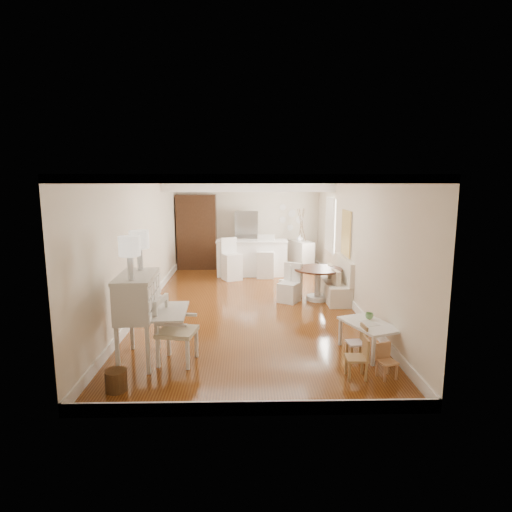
{
  "coord_description": "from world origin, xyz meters",
  "views": [
    {
      "loc": [
        -0.06,
        -9.13,
        2.73
      ],
      "look_at": [
        0.16,
        0.3,
        1.07
      ],
      "focal_mm": 30.0,
      "sensor_mm": 36.0,
      "label": 1
    }
  ],
  "objects_px": {
    "kids_table": "(369,338)",
    "slip_chair_near": "(289,283)",
    "bar_stool_right": "(266,257)",
    "wicker_basket": "(116,381)",
    "sideboard": "(301,256)",
    "gustavian_armchair": "(177,330)",
    "kids_chair_a": "(356,357)",
    "fridge": "(258,240)",
    "secretary_bureau": "(138,318)",
    "pantry_cabinet": "(197,232)",
    "kids_chair_b": "(356,342)",
    "kids_chair_c": "(387,361)",
    "breakfast_counter": "(252,258)",
    "slip_chair_far": "(291,280)",
    "bar_stool_left": "(232,259)",
    "dining_table": "(318,284)"
  },
  "relations": [
    {
      "from": "wicker_basket",
      "to": "breakfast_counter",
      "type": "height_order",
      "value": "breakfast_counter"
    },
    {
      "from": "slip_chair_far",
      "to": "kids_chair_c",
      "type": "bearing_deg",
      "value": 66.3
    },
    {
      "from": "kids_chair_b",
      "to": "bar_stool_right",
      "type": "bearing_deg",
      "value": -174.26
    },
    {
      "from": "bar_stool_right",
      "to": "wicker_basket",
      "type": "bearing_deg",
      "value": -103.68
    },
    {
      "from": "kids_chair_c",
      "to": "slip_chair_far",
      "type": "relative_size",
      "value": 0.61
    },
    {
      "from": "slip_chair_near",
      "to": "pantry_cabinet",
      "type": "bearing_deg",
      "value": 154.71
    },
    {
      "from": "kids_table",
      "to": "kids_chair_c",
      "type": "distance_m",
      "value": 0.91
    },
    {
      "from": "pantry_cabinet",
      "to": "gustavian_armchair",
      "type": "bearing_deg",
      "value": -86.05
    },
    {
      "from": "kids_table",
      "to": "bar_stool_left",
      "type": "xyz_separation_m",
      "value": [
        -2.37,
        5.2,
        0.34
      ]
    },
    {
      "from": "bar_stool_right",
      "to": "sideboard",
      "type": "xyz_separation_m",
      "value": [
        1.13,
        0.91,
        -0.15
      ]
    },
    {
      "from": "kids_chair_b",
      "to": "dining_table",
      "type": "bearing_deg",
      "value": 175.25
    },
    {
      "from": "wicker_basket",
      "to": "kids_chair_c",
      "type": "bearing_deg",
      "value": 4.43
    },
    {
      "from": "slip_chair_far",
      "to": "pantry_cabinet",
      "type": "relative_size",
      "value": 0.35
    },
    {
      "from": "slip_chair_near",
      "to": "pantry_cabinet",
      "type": "height_order",
      "value": "pantry_cabinet"
    },
    {
      "from": "kids_chair_a",
      "to": "breakfast_counter",
      "type": "bearing_deg",
      "value": -166.75
    },
    {
      "from": "breakfast_counter",
      "to": "kids_chair_a",
      "type": "bearing_deg",
      "value": -78.34
    },
    {
      "from": "kids_chair_c",
      "to": "bar_stool_left",
      "type": "xyz_separation_m",
      "value": [
        -2.37,
        6.1,
        0.33
      ]
    },
    {
      "from": "breakfast_counter",
      "to": "bar_stool_left",
      "type": "distance_m",
      "value": 0.8
    },
    {
      "from": "secretary_bureau",
      "to": "fridge",
      "type": "distance_m",
      "value": 7.32
    },
    {
      "from": "slip_chair_far",
      "to": "fridge",
      "type": "distance_m",
      "value": 3.55
    },
    {
      "from": "breakfast_counter",
      "to": "bar_stool_left",
      "type": "relative_size",
      "value": 1.76
    },
    {
      "from": "dining_table",
      "to": "slip_chair_far",
      "type": "bearing_deg",
      "value": 156.21
    },
    {
      "from": "dining_table",
      "to": "wicker_basket",
      "type": "bearing_deg",
      "value": -128.15
    },
    {
      "from": "dining_table",
      "to": "pantry_cabinet",
      "type": "distance_m",
      "value": 4.98
    },
    {
      "from": "secretary_bureau",
      "to": "breakfast_counter",
      "type": "distance_m",
      "value": 6.25
    },
    {
      "from": "secretary_bureau",
      "to": "sideboard",
      "type": "xyz_separation_m",
      "value": [
        3.32,
        6.61,
        -0.22
      ]
    },
    {
      "from": "kids_chair_b",
      "to": "slip_chair_far",
      "type": "bearing_deg",
      "value": -175.51
    },
    {
      "from": "wicker_basket",
      "to": "slip_chair_near",
      "type": "height_order",
      "value": "slip_chair_near"
    },
    {
      "from": "gustavian_armchair",
      "to": "slip_chair_near",
      "type": "relative_size",
      "value": 1.15
    },
    {
      "from": "secretary_bureau",
      "to": "pantry_cabinet",
      "type": "bearing_deg",
      "value": 86.42
    },
    {
      "from": "kids_table",
      "to": "slip_chair_near",
      "type": "bearing_deg",
      "value": 108.55
    },
    {
      "from": "kids_chair_a",
      "to": "kids_chair_b",
      "type": "xyz_separation_m",
      "value": [
        0.16,
        0.62,
        -0.02
      ]
    },
    {
      "from": "kids_chair_c",
      "to": "slip_chair_near",
      "type": "relative_size",
      "value": 0.56
    },
    {
      "from": "gustavian_armchair",
      "to": "sideboard",
      "type": "xyz_separation_m",
      "value": [
        2.72,
        6.68,
        -0.05
      ]
    },
    {
      "from": "kids_chair_c",
      "to": "pantry_cabinet",
      "type": "xyz_separation_m",
      "value": [
        -3.5,
        7.74,
        0.9
      ]
    },
    {
      "from": "kids_chair_a",
      "to": "sideboard",
      "type": "xyz_separation_m",
      "value": [
        0.15,
        7.26,
        0.16
      ]
    },
    {
      "from": "kids_chair_b",
      "to": "bar_stool_right",
      "type": "distance_m",
      "value": 5.86
    },
    {
      "from": "dining_table",
      "to": "breakfast_counter",
      "type": "distance_m",
      "value": 3.05
    },
    {
      "from": "bar_stool_right",
      "to": "sideboard",
      "type": "height_order",
      "value": "bar_stool_right"
    },
    {
      "from": "gustavian_armchair",
      "to": "wicker_basket",
      "type": "bearing_deg",
      "value": 152.71
    },
    {
      "from": "kids_table",
      "to": "breakfast_counter",
      "type": "distance_m",
      "value": 6.03
    },
    {
      "from": "kids_chair_a",
      "to": "fridge",
      "type": "bearing_deg",
      "value": -169.76
    },
    {
      "from": "bar_stool_left",
      "to": "pantry_cabinet",
      "type": "relative_size",
      "value": 0.51
    },
    {
      "from": "kids_chair_a",
      "to": "bar_stool_right",
      "type": "height_order",
      "value": "bar_stool_right"
    },
    {
      "from": "bar_stool_left",
      "to": "slip_chair_far",
      "type": "bearing_deg",
      "value": -76.59
    },
    {
      "from": "secretary_bureau",
      "to": "gustavian_armchair",
      "type": "bearing_deg",
      "value": -9.34
    },
    {
      "from": "wicker_basket",
      "to": "kids_table",
      "type": "bearing_deg",
      "value": 17.96
    },
    {
      "from": "kids_table",
      "to": "kids_chair_b",
      "type": "distance_m",
      "value": 0.39
    },
    {
      "from": "kids_chair_a",
      "to": "breakfast_counter",
      "type": "distance_m",
      "value": 6.78
    },
    {
      "from": "kids_chair_c",
      "to": "breakfast_counter",
      "type": "relative_size",
      "value": 0.24
    }
  ]
}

